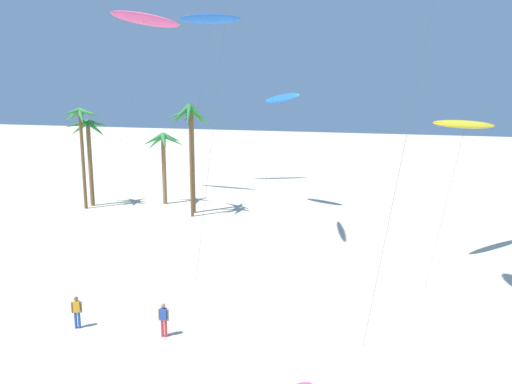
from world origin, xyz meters
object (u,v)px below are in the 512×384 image
palm_tree_1 (88,137)px  palm_tree_0 (81,123)px  palm_tree_2 (164,147)px  palm_tree_3 (191,131)px  flying_kite_2 (144,19)px  flying_kite_0 (282,98)px  person_foreground_walker (77,311)px  flying_kite_6 (210,19)px  flying_kite_3 (465,124)px  palm_tree_4 (190,122)px  person_near_left (164,318)px

palm_tree_1 → palm_tree_0: bearing=-79.9°
palm_tree_2 → palm_tree_3: size_ratio=0.74×
palm_tree_1 → flying_kite_2: size_ratio=0.43×
flying_kite_0 → person_foreground_walker: 30.31m
person_foreground_walker → palm_tree_3: bearing=102.7°
palm_tree_2 → flying_kite_6: (0.49, 11.24, 14.05)m
palm_tree_2 → flying_kite_6: flying_kite_6 is taller
palm_tree_2 → person_foreground_walker: size_ratio=4.51×
palm_tree_1 → flying_kite_3: bearing=-9.7°
palm_tree_2 → flying_kite_0: 13.18m
palm_tree_3 → flying_kite_2: bearing=144.2°
palm_tree_0 → palm_tree_3: palm_tree_3 is taller
flying_kite_0 → person_foreground_walker: bearing=-94.4°
flying_kite_3 → flying_kite_6: flying_kite_6 is taller
palm_tree_2 → palm_tree_4: palm_tree_4 is taller
flying_kite_6 → flying_kite_3: bearing=-36.6°
person_near_left → flying_kite_0: bearing=94.7°
palm_tree_0 → person_near_left: size_ratio=5.99×
palm_tree_3 → flying_kite_6: 18.92m
flying_kite_2 → flying_kite_3: size_ratio=2.08×
palm_tree_0 → flying_kite_0: 19.71m
palm_tree_3 → flying_kite_2: size_ratio=0.49×
palm_tree_1 → palm_tree_3: palm_tree_3 is taller
flying_kite_0 → flying_kite_2: bearing=175.6°
palm_tree_3 → palm_tree_4: 1.71m
flying_kite_2 → person_near_left: 38.66m
flying_kite_0 → flying_kite_6: 17.51m
palm_tree_4 → person_foreground_walker: size_ratio=6.35×
palm_tree_2 → flying_kite_2: 13.89m
flying_kite_0 → palm_tree_3: bearing=-149.2°
palm_tree_4 → flying_kite_6: size_ratio=0.51×
palm_tree_1 → palm_tree_4: palm_tree_4 is taller
palm_tree_4 → flying_kite_3: 23.47m
flying_kite_6 → person_foreground_walker: size_ratio=12.49×
palm_tree_2 → flying_kite_3: (27.97, -9.19, 3.41)m
palm_tree_1 → flying_kite_6: bearing=63.6°
flying_kite_3 → person_near_left: flying_kite_3 is taller
flying_kite_3 → person_near_left: (-13.60, -17.01, -8.41)m
palm_tree_2 → palm_tree_3: (4.49, -2.79, 2.00)m
flying_kite_0 → flying_kite_6: bearing=140.6°
palm_tree_3 → person_foreground_walker: palm_tree_3 is taller
flying_kite_3 → palm_tree_4: bearing=167.6°
flying_kite_0 → flying_kite_3: bearing=-34.5°
palm_tree_2 → flying_kite_2: size_ratio=0.36×
palm_tree_1 → palm_tree_2: bearing=25.9°
flying_kite_3 → palm_tree_3: bearing=164.7°
palm_tree_4 → palm_tree_3: bearing=112.6°
palm_tree_3 → flying_kite_6: bearing=105.9°
flying_kite_0 → person_near_left: size_ratio=6.98×
palm_tree_3 → palm_tree_0: bearing=-171.1°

